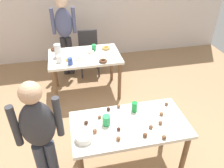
% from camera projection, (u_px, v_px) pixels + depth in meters
% --- Properties ---
extents(ground_plane, '(6.40, 6.40, 0.00)m').
position_uv_depth(ground_plane, '(124.00, 165.00, 2.89)').
color(ground_plane, '#9E7A56').
extents(dining_table_near, '(1.25, 0.65, 0.75)m').
position_uv_depth(dining_table_near, '(129.00, 131.00, 2.51)').
color(dining_table_near, silver).
rests_on(dining_table_near, ground_plane).
extents(dining_table_far, '(1.18, 0.76, 0.75)m').
position_uv_depth(dining_table_far, '(85.00, 61.00, 3.87)').
color(dining_table_far, silver).
rests_on(dining_table_far, ground_plane).
extents(chair_far_table, '(0.42, 0.42, 0.87)m').
position_uv_depth(chair_far_table, '(89.00, 50.00, 4.58)').
color(chair_far_table, '#2D2D33').
rests_on(chair_far_table, ground_plane).
extents(person_girl_near, '(0.46, 0.24, 1.46)m').
position_uv_depth(person_girl_near, '(40.00, 135.00, 2.15)').
color(person_girl_near, '#383D4C').
rests_on(person_girl_near, ground_plane).
extents(person_adult_far, '(0.45, 0.21, 1.57)m').
position_uv_depth(person_adult_far, '(64.00, 30.00, 4.26)').
color(person_adult_far, '#28282D').
rests_on(person_adult_far, ground_plane).
extents(mixing_bowl, '(0.18, 0.18, 0.07)m').
position_uv_depth(mixing_bowl, '(84.00, 137.00, 2.24)').
color(mixing_bowl, white).
rests_on(mixing_bowl, dining_table_near).
extents(soda_can, '(0.07, 0.07, 0.12)m').
position_uv_depth(soda_can, '(134.00, 107.00, 2.58)').
color(soda_can, '#198438').
rests_on(soda_can, dining_table_near).
extents(fork_near, '(0.17, 0.02, 0.01)m').
position_uv_depth(fork_near, '(136.00, 128.00, 2.38)').
color(fork_near, silver).
rests_on(fork_near, dining_table_near).
extents(cup_near_0, '(0.08, 0.08, 0.12)m').
position_uv_depth(cup_near_0, '(106.00, 120.00, 2.41)').
color(cup_near_0, green).
rests_on(cup_near_0, dining_table_near).
extents(cake_ball_0, '(0.04, 0.04, 0.04)m').
position_uv_depth(cake_ball_0, '(119.00, 106.00, 2.66)').
color(cake_ball_0, brown).
rests_on(cake_ball_0, dining_table_near).
extents(cake_ball_1, '(0.05, 0.05, 0.05)m').
position_uv_depth(cake_ball_1, '(164.00, 137.00, 2.25)').
color(cake_ball_1, brown).
rests_on(cake_ball_1, dining_table_near).
extents(cake_ball_2, '(0.04, 0.04, 0.04)m').
position_uv_depth(cake_ball_2, '(108.00, 109.00, 2.61)').
color(cake_ball_2, '#3D2319').
rests_on(cake_ball_2, dining_table_near).
extents(cake_ball_3, '(0.04, 0.04, 0.04)m').
position_uv_depth(cake_ball_3, '(160.00, 123.00, 2.43)').
color(cake_ball_3, brown).
rests_on(cake_ball_3, dining_table_near).
extents(cake_ball_4, '(0.04, 0.04, 0.04)m').
position_uv_depth(cake_ball_4, '(166.00, 104.00, 2.69)').
color(cake_ball_4, brown).
rests_on(cake_ball_4, dining_table_near).
extents(cake_ball_5, '(0.04, 0.04, 0.04)m').
position_uv_depth(cake_ball_5, '(151.00, 127.00, 2.37)').
color(cake_ball_5, brown).
rests_on(cake_ball_5, dining_table_near).
extents(cake_ball_6, '(0.05, 0.05, 0.05)m').
position_uv_depth(cake_ball_6, '(145.00, 135.00, 2.28)').
color(cake_ball_6, brown).
rests_on(cake_ball_6, dining_table_near).
extents(cake_ball_7, '(0.05, 0.05, 0.05)m').
position_uv_depth(cake_ball_7, '(86.00, 123.00, 2.43)').
color(cake_ball_7, '#3D2319').
rests_on(cake_ball_7, dining_table_near).
extents(cake_ball_8, '(0.04, 0.04, 0.04)m').
position_uv_depth(cake_ball_8, '(100.00, 117.00, 2.50)').
color(cake_ball_8, brown).
rests_on(cake_ball_8, dining_table_near).
extents(cake_ball_9, '(0.05, 0.05, 0.05)m').
position_uv_depth(cake_ball_9, '(95.00, 131.00, 2.32)').
color(cake_ball_9, brown).
rests_on(cake_ball_9, dining_table_near).
extents(cake_ball_10, '(0.04, 0.04, 0.04)m').
position_uv_depth(cake_ball_10, '(161.00, 114.00, 2.55)').
color(cake_ball_10, brown).
rests_on(cake_ball_10, dining_table_near).
extents(cake_ball_11, '(0.04, 0.04, 0.04)m').
position_uv_depth(cake_ball_11, '(119.00, 129.00, 2.35)').
color(cake_ball_11, '#3D2319').
rests_on(cake_ball_11, dining_table_near).
extents(cake_ball_12, '(0.05, 0.05, 0.05)m').
position_uv_depth(cake_ball_12, '(118.00, 139.00, 2.24)').
color(cake_ball_12, brown).
rests_on(cake_ball_12, dining_table_near).
extents(pitcher_far, '(0.11, 0.11, 0.22)m').
position_uv_depth(pitcher_far, '(58.00, 51.00, 3.71)').
color(pitcher_far, white).
rests_on(pitcher_far, dining_table_far).
extents(cup_far_0, '(0.09, 0.09, 0.11)m').
position_uv_depth(cup_far_0, '(59.00, 59.00, 3.58)').
color(cup_far_0, white).
rests_on(cup_far_0, dining_table_far).
extents(cup_far_1, '(0.07, 0.07, 0.11)m').
position_uv_depth(cup_far_1, '(94.00, 48.00, 3.94)').
color(cup_far_1, green).
rests_on(cup_far_1, dining_table_far).
extents(cup_far_2, '(0.08, 0.08, 0.11)m').
position_uv_depth(cup_far_2, '(70.00, 61.00, 3.52)').
color(cup_far_2, '#3351B2').
rests_on(cup_far_2, dining_table_far).
extents(donut_far_0, '(0.12, 0.12, 0.04)m').
position_uv_depth(donut_far_0, '(91.00, 52.00, 3.89)').
color(donut_far_0, white).
rests_on(donut_far_0, dining_table_far).
extents(donut_far_1, '(0.11, 0.11, 0.03)m').
position_uv_depth(donut_far_1, '(78.00, 59.00, 3.66)').
color(donut_far_1, white).
rests_on(donut_far_1, dining_table_far).
extents(donut_far_2, '(0.14, 0.14, 0.04)m').
position_uv_depth(donut_far_2, '(106.00, 48.00, 4.01)').
color(donut_far_2, gold).
rests_on(donut_far_2, dining_table_far).
extents(donut_far_3, '(0.13, 0.13, 0.04)m').
position_uv_depth(donut_far_3, '(103.00, 61.00, 3.60)').
color(donut_far_3, brown).
rests_on(donut_far_3, dining_table_far).
extents(donut_far_4, '(0.11, 0.11, 0.03)m').
position_uv_depth(donut_far_4, '(69.00, 60.00, 3.65)').
color(donut_far_4, gold).
rests_on(donut_far_4, dining_table_far).
extents(donut_far_5, '(0.13, 0.13, 0.04)m').
position_uv_depth(donut_far_5, '(54.00, 49.00, 3.96)').
color(donut_far_5, brown).
rests_on(donut_far_5, dining_table_far).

